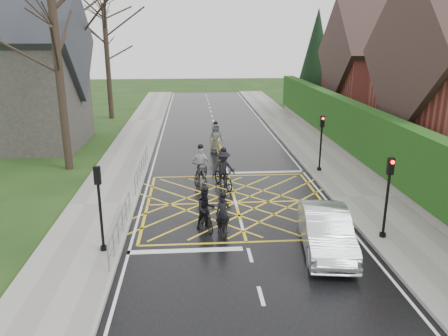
{
  "coord_description": "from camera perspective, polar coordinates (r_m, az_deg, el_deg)",
  "views": [
    {
      "loc": [
        -1.92,
        -18.56,
        7.36
      ],
      "look_at": [
        -0.44,
        1.24,
        1.3
      ],
      "focal_mm": 35.0,
      "sensor_mm": 36.0,
      "label": 1
    }
  ],
  "objects": [
    {
      "name": "cyclist_lead",
      "position": [
        28.5,
        -1.1,
        3.48
      ],
      "size": [
        1.26,
        2.24,
        2.06
      ],
      "rotation": [
        0.0,
        0.0,
        0.26
      ],
      "color": "gold",
      "rests_on": "ground"
    },
    {
      "name": "cyclist_mid",
      "position": [
        21.83,
        -0.07,
        -0.64
      ],
      "size": [
        1.4,
        2.26,
        2.07
      ],
      "rotation": [
        0.0,
        0.0,
        0.33
      ],
      "color": "black",
      "rests_on": "ground"
    },
    {
      "name": "tree_mid",
      "position": [
        33.57,
        -19.19,
        18.26
      ],
      "size": [
        10.08,
        10.08,
        12.48
      ],
      "color": "black",
      "rests_on": "ground"
    },
    {
      "name": "road",
      "position": [
        20.06,
        1.53,
        -4.55
      ],
      "size": [
        9.0,
        80.0,
        0.01
      ],
      "primitive_type": "cube",
      "color": "black",
      "rests_on": "ground"
    },
    {
      "name": "traffic_light_sw",
      "position": [
        15.51,
        -15.85,
        -5.28
      ],
      "size": [
        0.24,
        0.31,
        3.21
      ],
      "color": "black",
      "rests_on": "ground"
    },
    {
      "name": "ground",
      "position": [
        20.06,
        1.53,
        -4.56
      ],
      "size": [
        120.0,
        120.0,
        0.0
      ],
      "primitive_type": "plane",
      "color": "black",
      "rests_on": "ground"
    },
    {
      "name": "railing_south",
      "position": [
        16.66,
        -13.43,
        -6.79
      ],
      "size": [
        0.05,
        5.04,
        1.03
      ],
      "color": "slate",
      "rests_on": "ground"
    },
    {
      "name": "cyclist_rear",
      "position": [
        16.88,
        -0.14,
        -6.84
      ],
      "size": [
        0.73,
        1.77,
        1.68
      ],
      "rotation": [
        0.0,
        0.0,
        0.08
      ],
      "color": "black",
      "rests_on": "ground"
    },
    {
      "name": "conifer",
      "position": [
        46.39,
        11.93,
        13.7
      ],
      "size": [
        4.6,
        4.6,
        10.0
      ],
      "color": "black",
      "rests_on": "ground"
    },
    {
      "name": "car",
      "position": [
        15.98,
        13.17,
        -7.99
      ],
      "size": [
        2.16,
        4.67,
        1.48
      ],
      "primitive_type": "imported",
      "rotation": [
        0.0,
        0.0,
        -0.13
      ],
      "color": "silver",
      "rests_on": "ground"
    },
    {
      "name": "church",
      "position": [
        32.79,
        -25.52,
        11.11
      ],
      "size": [
        8.8,
        7.8,
        11.0
      ],
      "color": "#2D2B28",
      "rests_on": "ground"
    },
    {
      "name": "house_far",
      "position": [
        40.3,
        20.63,
        11.65
      ],
      "size": [
        9.8,
        8.8,
        10.3
      ],
      "color": "maroon",
      "rests_on": "ground"
    },
    {
      "name": "tree_far",
      "position": [
        41.23,
        -15.2,
        16.17
      ],
      "size": [
        8.4,
        8.4,
        10.4
      ],
      "color": "black",
      "rests_on": "ground"
    },
    {
      "name": "traffic_light_ne",
      "position": [
        24.49,
        12.53,
        3.1
      ],
      "size": [
        0.24,
        0.31,
        3.21
      ],
      "rotation": [
        0.0,
        0.0,
        3.14
      ],
      "color": "black",
      "rests_on": "ground"
    },
    {
      "name": "cyclist_back",
      "position": [
        17.28,
        -2.4,
        -5.87
      ],
      "size": [
        0.95,
        1.81,
        1.75
      ],
      "rotation": [
        0.0,
        0.0,
        0.27
      ],
      "color": "black",
      "rests_on": "ground"
    },
    {
      "name": "stone_wall",
      "position": [
        27.31,
        16.63,
        1.37
      ],
      "size": [
        0.5,
        38.0,
        0.7
      ],
      "primitive_type": "cube",
      "color": "slate",
      "rests_on": "ground"
    },
    {
      "name": "railing_north",
      "position": [
        23.66,
        -10.72,
        0.53
      ],
      "size": [
        0.05,
        6.04,
        1.03
      ],
      "color": "slate",
      "rests_on": "ground"
    },
    {
      "name": "hedge",
      "position": [
        26.92,
        16.94,
        4.96
      ],
      "size": [
        0.9,
        38.0,
        2.8
      ],
      "primitive_type": "cube",
      "color": "#17320D",
      "rests_on": "stone_wall"
    },
    {
      "name": "sidewalk_left",
      "position": [
        20.36,
        -15.58,
        -4.66
      ],
      "size": [
        3.0,
        80.0,
        0.15
      ],
      "primitive_type": "cube",
      "color": "gray",
      "rests_on": "ground"
    },
    {
      "name": "tree_near",
      "position": [
        25.57,
        -21.33,
        17.11
      ],
      "size": [
        9.24,
        9.24,
        11.44
      ],
      "color": "black",
      "rests_on": "ground"
    },
    {
      "name": "cyclist_front",
      "position": [
        22.6,
        -3.05,
        -0.05
      ],
      "size": [
        1.22,
        2.11,
        2.04
      ],
      "rotation": [
        0.0,
        0.0,
        -0.34
      ],
      "color": "black",
      "rests_on": "ground"
    },
    {
      "name": "sidewalk_right",
      "position": [
        21.46,
        17.72,
        -3.72
      ],
      "size": [
        3.0,
        80.0,
        0.15
      ],
      "primitive_type": "cube",
      "color": "gray",
      "rests_on": "ground"
    },
    {
      "name": "traffic_light_se",
      "position": [
        16.97,
        20.51,
        -3.79
      ],
      "size": [
        0.24,
        0.31,
        3.21
      ],
      "rotation": [
        0.0,
        0.0,
        3.14
      ],
      "color": "black",
      "rests_on": "ground"
    }
  ]
}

